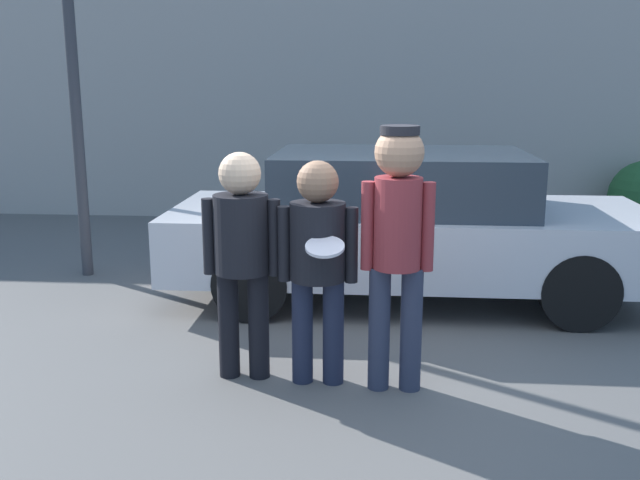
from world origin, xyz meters
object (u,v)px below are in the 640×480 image
Objects in this scene: person_left at (242,246)px; person_middle_with_frisbee at (318,254)px; person_right at (397,233)px; parked_car_near at (407,224)px.

person_left is 1.03× the size of person_middle_with_frisbee.
person_left is 1.10m from person_right.
person_left reaches higher than person_middle_with_frisbee.
person_left is 0.55m from person_middle_with_frisbee.
parked_car_near is at bearing 71.91° from person_middle_with_frisbee.
person_right is at bearing -6.75° from person_middle_with_frisbee.
parked_car_near is at bearing 86.07° from person_right.
person_left is at bearing 173.95° from person_middle_with_frisbee.
person_middle_with_frisbee is (0.54, -0.06, -0.03)m from person_left.
person_right is at bearing -93.93° from parked_car_near.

